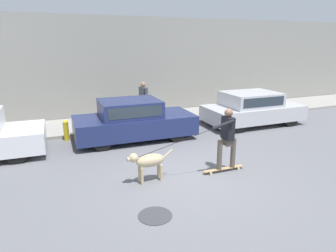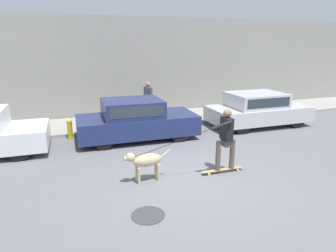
% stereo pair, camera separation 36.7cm
% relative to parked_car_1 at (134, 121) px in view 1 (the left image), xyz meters
% --- Properties ---
extents(ground_plane, '(36.00, 36.00, 0.00)m').
position_rel_parked_car_1_xyz_m(ground_plane, '(0.63, -3.33, -0.64)').
color(ground_plane, slate).
extents(back_wall, '(32.00, 0.30, 4.27)m').
position_rel_parked_car_1_xyz_m(back_wall, '(0.63, 3.58, 1.49)').
color(back_wall, gray).
rests_on(back_wall, ground_plane).
extents(sidewalk_curb, '(30.00, 2.42, 0.11)m').
position_rel_parked_car_1_xyz_m(sidewalk_curb, '(0.63, 2.20, -0.59)').
color(sidewalk_curb, gray).
rests_on(sidewalk_curb, ground_plane).
extents(parked_car_1, '(4.03, 1.86, 1.36)m').
position_rel_parked_car_1_xyz_m(parked_car_1, '(0.00, 0.00, 0.00)').
color(parked_car_1, black).
rests_on(parked_car_1, ground_plane).
extents(parked_car_2, '(3.96, 1.86, 1.31)m').
position_rel_parked_car_1_xyz_m(parked_car_2, '(4.90, -0.00, -0.00)').
color(parked_car_2, black).
rests_on(parked_car_2, ground_plane).
extents(dog, '(1.17, 0.34, 0.77)m').
position_rel_parked_car_1_xyz_m(dog, '(-0.61, -3.26, -0.13)').
color(dog, tan).
rests_on(dog, ground_plane).
extents(skateboarder, '(2.90, 0.53, 1.64)m').
position_rel_parked_car_1_xyz_m(skateboarder, '(1.40, -3.46, 0.30)').
color(skateboarder, beige).
rests_on(skateboarder, ground_plane).
extents(pedestrian_with_bag, '(0.25, 0.77, 1.53)m').
position_rel_parked_car_1_xyz_m(pedestrian_with_bag, '(1.08, 2.22, 0.29)').
color(pedestrian_with_bag, '#28282D').
rests_on(pedestrian_with_bag, sidewalk_curb).
extents(manhole_cover, '(0.65, 0.65, 0.01)m').
position_rel_parked_car_1_xyz_m(manhole_cover, '(-0.98, -4.70, -0.64)').
color(manhole_cover, '#38383D').
rests_on(manhole_cover, ground_plane).
extents(fire_hydrant, '(0.18, 0.18, 0.70)m').
position_rel_parked_car_1_xyz_m(fire_hydrant, '(-2.13, 0.74, -0.27)').
color(fire_hydrant, gold).
rests_on(fire_hydrant, ground_plane).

